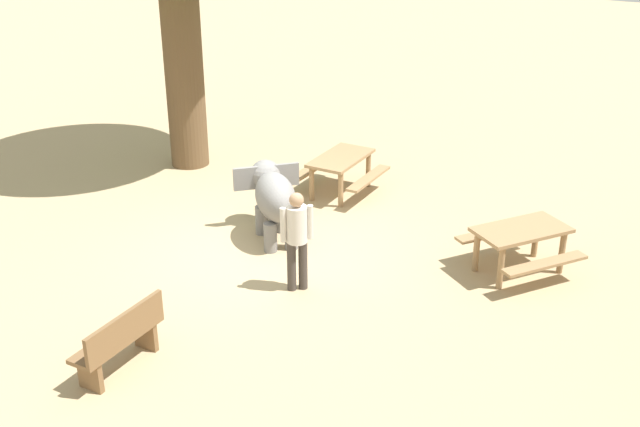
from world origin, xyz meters
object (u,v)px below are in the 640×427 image
elephant (273,196)px  wooden_bench (121,339)px  picnic_table_far (520,239)px  picnic_table_near (341,166)px  person_handler (297,234)px

elephant → wooden_bench: bearing=140.5°
wooden_bench → picnic_table_far: size_ratio=0.67×
picnic_table_near → picnic_table_far: size_ratio=0.74×
elephant → picnic_table_far: elephant is taller
elephant → picnic_table_near: (-2.33, 0.16, -0.20)m
elephant → wooden_bench: (4.34, 0.30, -0.32)m
wooden_bench → picnic_table_near: wooden_bench is taller
person_handler → wooden_bench: (2.91, -0.98, -0.48)m
wooden_bench → picnic_table_far: (-5.06, 3.86, 0.12)m
wooden_bench → picnic_table_far: wooden_bench is taller
person_handler → picnic_table_far: (-2.15, 2.88, -0.36)m
person_handler → picnic_table_far: bearing=-94.9°
person_handler → picnic_table_near: person_handler is taller
elephant → person_handler: (1.43, 1.28, 0.16)m
person_handler → picnic_table_near: 3.94m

